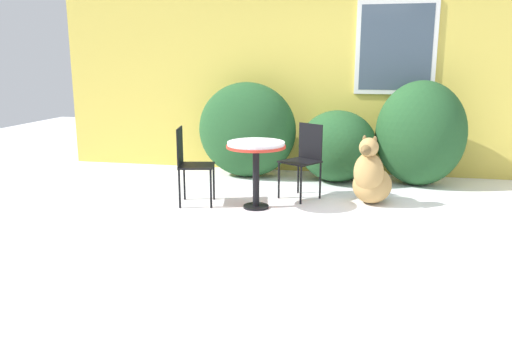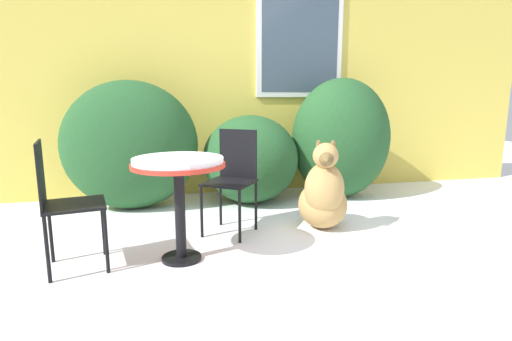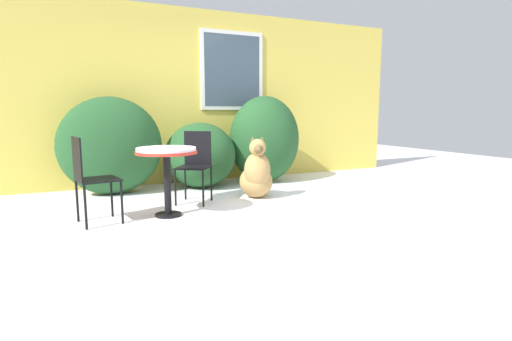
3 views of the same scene
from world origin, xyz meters
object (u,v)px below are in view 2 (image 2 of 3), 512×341
at_px(patio_table, 179,174).
at_px(dog, 323,197).
at_px(patio_chair_far_side, 63,199).
at_px(patio_chair_near_table, 233,176).

xyz_separation_m(patio_table, dog, (1.25, 0.41, -0.33)).
bearing_deg(patio_chair_far_side, dog, -89.67).
bearing_deg(patio_table, patio_chair_near_table, 49.02).
height_order(patio_table, patio_chair_near_table, patio_chair_near_table).
distance_m(patio_chair_near_table, patio_chair_far_side, 1.33).
xyz_separation_m(patio_chair_near_table, dog, (0.78, -0.13, -0.20)).
bearing_deg(dog, patio_chair_far_side, -149.70).
distance_m(patio_chair_near_table, dog, 0.81).
bearing_deg(patio_table, patio_chair_far_side, 179.26).
relative_size(patio_table, patio_chair_near_table, 0.85).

